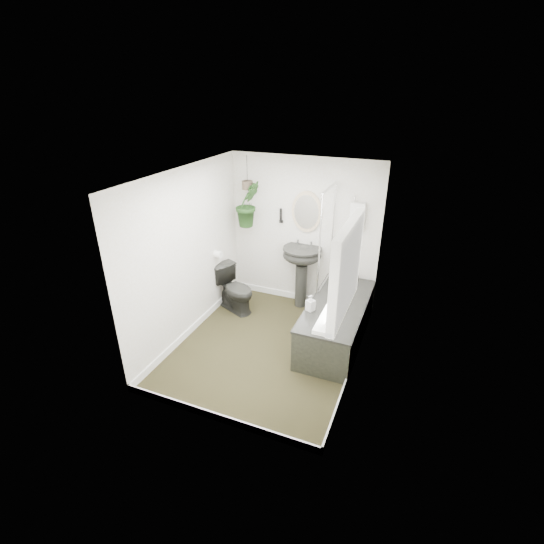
% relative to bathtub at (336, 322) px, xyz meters
% --- Properties ---
extents(floor, '(2.30, 2.80, 0.02)m').
position_rel_bathtub_xyz_m(floor, '(-0.80, -0.50, -0.30)').
color(floor, '#2B2A19').
rests_on(floor, ground).
extents(ceiling, '(2.30, 2.80, 0.02)m').
position_rel_bathtub_xyz_m(ceiling, '(-0.80, -0.50, 2.02)').
color(ceiling, white).
rests_on(ceiling, ground).
extents(wall_back, '(2.30, 0.02, 2.30)m').
position_rel_bathtub_xyz_m(wall_back, '(-0.80, 0.91, 0.86)').
color(wall_back, silver).
rests_on(wall_back, ground).
extents(wall_front, '(2.30, 0.02, 2.30)m').
position_rel_bathtub_xyz_m(wall_front, '(-0.80, -1.91, 0.86)').
color(wall_front, silver).
rests_on(wall_front, ground).
extents(wall_left, '(0.02, 2.80, 2.30)m').
position_rel_bathtub_xyz_m(wall_left, '(-1.96, -0.50, 0.86)').
color(wall_left, silver).
rests_on(wall_left, ground).
extents(wall_right, '(0.02, 2.80, 2.30)m').
position_rel_bathtub_xyz_m(wall_right, '(0.36, -0.50, 0.86)').
color(wall_right, silver).
rests_on(wall_right, ground).
extents(skirting, '(2.30, 2.80, 0.10)m').
position_rel_bathtub_xyz_m(skirting, '(-0.80, -0.50, -0.24)').
color(skirting, white).
rests_on(skirting, floor).
extents(bathtub, '(0.72, 1.72, 0.58)m').
position_rel_bathtub_xyz_m(bathtub, '(0.00, 0.00, 0.00)').
color(bathtub, black).
rests_on(bathtub, floor).
extents(bath_screen, '(0.04, 0.72, 1.40)m').
position_rel_bathtub_xyz_m(bath_screen, '(-0.33, 0.49, 0.99)').
color(bath_screen, silver).
rests_on(bath_screen, bathtub).
extents(shower_box, '(0.20, 0.10, 0.35)m').
position_rel_bathtub_xyz_m(shower_box, '(0.00, 0.84, 1.26)').
color(shower_box, white).
rests_on(shower_box, wall_back).
extents(oval_mirror, '(0.46, 0.03, 0.62)m').
position_rel_bathtub_xyz_m(oval_mirror, '(-0.75, 0.87, 1.21)').
color(oval_mirror, '#C6AD8A').
rests_on(oval_mirror, wall_back).
extents(wall_sconce, '(0.04, 0.04, 0.22)m').
position_rel_bathtub_xyz_m(wall_sconce, '(-1.15, 0.86, 1.11)').
color(wall_sconce, black).
rests_on(wall_sconce, wall_back).
extents(toilet_roll_holder, '(0.11, 0.11, 0.11)m').
position_rel_bathtub_xyz_m(toilet_roll_holder, '(-1.90, 0.20, 0.61)').
color(toilet_roll_holder, white).
rests_on(toilet_roll_holder, wall_left).
extents(window_recess, '(0.08, 1.00, 0.90)m').
position_rel_bathtub_xyz_m(window_recess, '(0.29, -1.20, 1.36)').
color(window_recess, white).
rests_on(window_recess, wall_right).
extents(window_sill, '(0.18, 1.00, 0.04)m').
position_rel_bathtub_xyz_m(window_sill, '(0.22, -1.20, 0.94)').
color(window_sill, white).
rests_on(window_sill, wall_right).
extents(window_blinds, '(0.01, 0.86, 0.76)m').
position_rel_bathtub_xyz_m(window_blinds, '(0.24, -1.20, 1.36)').
color(window_blinds, white).
rests_on(window_blinds, wall_right).
extents(toilet, '(0.79, 0.64, 0.71)m').
position_rel_bathtub_xyz_m(toilet, '(-1.65, 0.23, 0.06)').
color(toilet, black).
rests_on(toilet, floor).
extents(pedestal_sink, '(0.68, 0.61, 0.99)m').
position_rel_bathtub_xyz_m(pedestal_sink, '(-0.75, 0.73, 0.21)').
color(pedestal_sink, black).
rests_on(pedestal_sink, floor).
extents(sill_plant, '(0.26, 0.24, 0.23)m').
position_rel_bathtub_xyz_m(sill_plant, '(0.18, -0.90, 1.07)').
color(sill_plant, black).
rests_on(sill_plant, window_sill).
extents(hanging_plant, '(0.48, 0.48, 0.69)m').
position_rel_bathtub_xyz_m(hanging_plant, '(-1.59, 0.64, 1.30)').
color(hanging_plant, black).
rests_on(hanging_plant, ceiling).
extents(soap_bottle, '(0.13, 0.13, 0.21)m').
position_rel_bathtub_xyz_m(soap_bottle, '(-0.29, -0.30, 0.40)').
color(soap_bottle, black).
rests_on(soap_bottle, bathtub).
extents(hanging_pot, '(0.16, 0.16, 0.12)m').
position_rel_bathtub_xyz_m(hanging_pot, '(-1.59, 0.64, 1.58)').
color(hanging_pot, '#3E3328').
rests_on(hanging_pot, ceiling).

